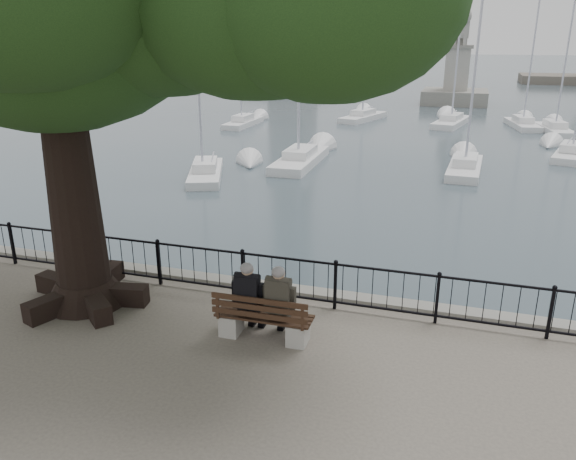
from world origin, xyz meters
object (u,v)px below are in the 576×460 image
at_px(lion_monument, 456,80).
at_px(person_left, 250,301).
at_px(person_right, 281,305).
at_px(bench, 263,323).

bearing_deg(lion_monument, person_left, -92.65).
distance_m(person_left, person_right, 0.59).
bearing_deg(bench, person_left, 160.77).
distance_m(person_left, lion_monument, 48.96).
height_order(person_left, person_right, same).
bearing_deg(bench, person_right, 19.57).
bearing_deg(bench, lion_monument, 87.69).
height_order(bench, person_left, person_left).
distance_m(person_right, lion_monument, 48.93).
bearing_deg(lion_monument, bench, -92.31).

